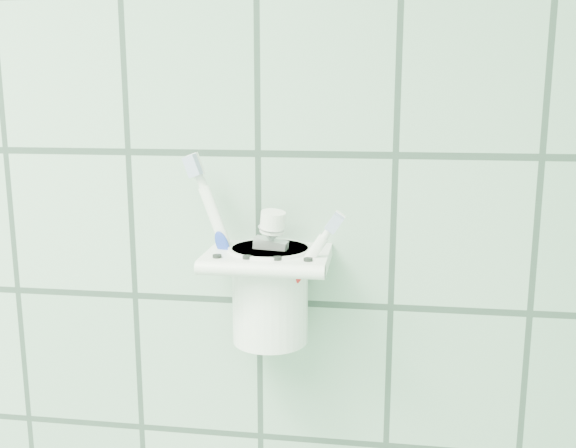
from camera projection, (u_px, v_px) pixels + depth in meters
The scene contains 6 objects.
holder_bracket at pixel (268, 259), 0.73m from camera, with size 0.14×0.11×0.04m.
cup at pixel (270, 291), 0.74m from camera, with size 0.10×0.10×0.11m.
toothbrush_pink at pixel (257, 240), 0.73m from camera, with size 0.08×0.02×0.22m.
toothbrush_blue at pixel (284, 249), 0.74m from camera, with size 0.02×0.08×0.19m.
toothbrush_orange at pixel (254, 257), 0.73m from camera, with size 0.09×0.04×0.17m.
toothpaste_tube at pixel (263, 261), 0.74m from camera, with size 0.05×0.04×0.15m.
Camera 1 is at (0.78, 0.46, 1.50)m, focal length 40.00 mm.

